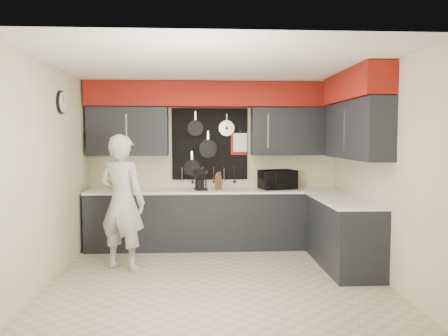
{
  "coord_description": "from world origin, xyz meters",
  "views": [
    {
      "loc": [
        -0.2,
        -5.32,
        1.73
      ],
      "look_at": [
        0.11,
        0.5,
        1.32
      ],
      "focal_mm": 35.0,
      "sensor_mm": 36.0,
      "label": 1
    }
  ],
  "objects": [
    {
      "name": "microwave",
      "position": [
        1.01,
        1.46,
        1.07
      ],
      "size": [
        0.62,
        0.5,
        0.3
      ],
      "primitive_type": "imported",
      "rotation": [
        0.0,
        0.0,
        0.28
      ],
      "color": "black",
      "rests_on": "base_cabinets"
    },
    {
      "name": "knife_block",
      "position": [
        0.07,
        1.43,
        1.03
      ],
      "size": [
        0.1,
        0.1,
        0.22
      ],
      "primitive_type": "cube",
      "rotation": [
        0.0,
        0.0,
        -0.01
      ],
      "color": "#3E1C13",
      "rests_on": "base_cabinets"
    },
    {
      "name": "utensil_crock",
      "position": [
        -0.19,
        1.46,
        1.0
      ],
      "size": [
        0.12,
        0.12,
        0.15
      ],
      "primitive_type": "cylinder",
      "color": "silver",
      "rests_on": "base_cabinets"
    },
    {
      "name": "base_cabinets",
      "position": [
        0.49,
        1.13,
        0.46
      ],
      "size": [
        3.95,
        2.2,
        0.92
      ],
      "color": "black",
      "rests_on": "ground"
    },
    {
      "name": "right_wall_assembly",
      "position": [
        1.85,
        0.26,
        1.94
      ],
      "size": [
        0.36,
        3.5,
        2.6
      ],
      "color": "beige",
      "rests_on": "ground"
    },
    {
      "name": "person",
      "position": [
        -1.23,
        0.39,
        0.89
      ],
      "size": [
        0.76,
        0.64,
        1.77
      ],
      "primitive_type": "imported",
      "rotation": [
        0.0,
        0.0,
        2.74
      ],
      "color": "#ACACAA",
      "rests_on": "ground"
    },
    {
      "name": "coffee_maker",
      "position": [
        -0.2,
        1.4,
        1.08
      ],
      "size": [
        0.22,
        0.25,
        0.31
      ],
      "rotation": [
        0.0,
        0.0,
        0.27
      ],
      "color": "black",
      "rests_on": "base_cabinets"
    },
    {
      "name": "left_wall_assembly",
      "position": [
        -1.99,
        0.02,
        1.33
      ],
      "size": [
        0.05,
        3.5,
        2.6
      ],
      "color": "beige",
      "rests_on": "ground"
    },
    {
      "name": "back_wall_assembly",
      "position": [
        0.01,
        1.6,
        2.01
      ],
      "size": [
        4.0,
        0.36,
        2.6
      ],
      "color": "beige",
      "rests_on": "ground"
    },
    {
      "name": "ground",
      "position": [
        0.0,
        0.0,
        0.0
      ],
      "size": [
        4.0,
        4.0,
        0.0
      ],
      "primitive_type": "plane",
      "color": "#B1A68A",
      "rests_on": "ground"
    }
  ]
}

